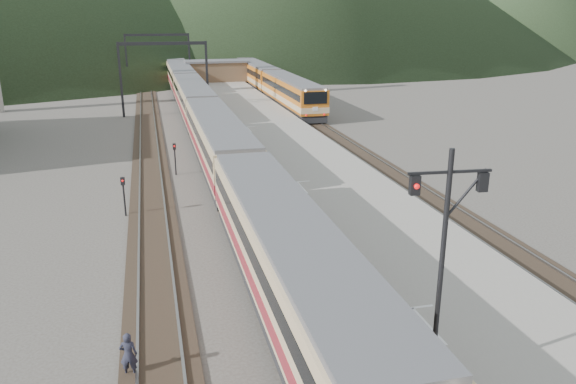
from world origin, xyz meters
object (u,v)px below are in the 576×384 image
object	(u,v)px
main_train	(194,98)
signal_mast	(443,248)
second_train	(258,75)
worker	(128,355)

from	to	relation	value
main_train	signal_mast	distance (m)	49.58
second_train	signal_mast	distance (m)	72.84
main_train	signal_mast	xyz separation A→B (m)	(2.41, -49.43, 3.05)
main_train	worker	size ratio (longest dim) A/B	69.46
main_train	signal_mast	world-z (taller)	signal_mast
second_train	signal_mast	bearing A→B (deg)	-97.17
signal_mast	worker	bearing A→B (deg)	155.00
signal_mast	worker	distance (m)	10.21
main_train	second_train	world-z (taller)	main_train
second_train	worker	bearing A→B (deg)	-104.32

